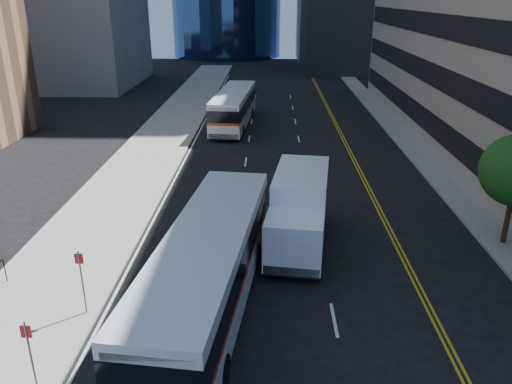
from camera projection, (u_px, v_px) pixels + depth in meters
ground at (326, 357)px, 15.95m from camera, size 160.00×160.00×0.00m
sidewalk_west at (160, 141)px, 39.42m from camera, size 5.00×90.00×0.15m
sidewalk_east at (408, 142)px, 38.93m from camera, size 2.00×90.00×0.15m
bus_front at (209, 268)px, 17.76m from camera, size 4.08×12.63×3.20m
bus_rear at (234, 107)px, 43.70m from camera, size 3.45×11.90×3.03m
box_truck at (299, 210)px, 22.60m from camera, size 3.24×7.12×3.29m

